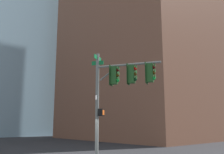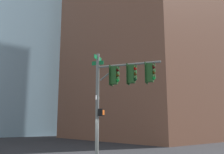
{
  "view_description": "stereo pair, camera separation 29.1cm",
  "coord_description": "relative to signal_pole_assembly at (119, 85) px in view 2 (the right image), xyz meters",
  "views": [
    {
      "loc": [
        -11.21,
        8.57,
        2.23
      ],
      "look_at": [
        -0.71,
        -0.72,
        4.86
      ],
      "focal_mm": 40.33,
      "sensor_mm": 36.0,
      "label": 1
    },
    {
      "loc": [
        -11.4,
        8.35,
        2.23
      ],
      "look_at": [
        -0.71,
        -0.72,
        4.86
      ],
      "focal_mm": 40.33,
      "sensor_mm": 36.0,
      "label": 2
    }
  ],
  "objects": [
    {
      "name": "signal_pole_assembly",
      "position": [
        0.0,
        0.0,
        0.0
      ],
      "size": [
        3.62,
        2.25,
        6.3
      ],
      "rotation": [
        0.0,
        0.0,
        3.64
      ],
      "color": "slate",
      "rests_on": "ground_plane"
    },
    {
      "name": "building_brick_midblock",
      "position": [
        45.66,
        -25.85,
        14.35
      ],
      "size": [
        18.29,
        18.61,
        37.46
      ],
      "primitive_type": "cube",
      "color": "#4C3328",
      "rests_on": "ground_plane"
    },
    {
      "name": "building_brick_nearside",
      "position": [
        16.76,
        -20.32,
        16.54
      ],
      "size": [
        22.77,
        18.0,
        41.84
      ],
      "primitive_type": "cube",
      "color": "brown",
      "rests_on": "ground_plane"
    }
  ]
}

